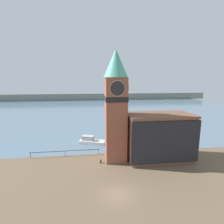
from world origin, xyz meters
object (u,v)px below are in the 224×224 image
at_px(boat_near, 91,141).
at_px(mooring_bollard_near, 101,161).
at_px(pier_building, 159,136).
at_px(clock_tower, 116,104).

relative_size(boat_near, mooring_bollard_near, 9.90).
bearing_deg(mooring_bollard_near, boat_near, 98.72).
height_order(pier_building, mooring_bollard_near, pier_building).
xyz_separation_m(clock_tower, pier_building, (8.29, -0.49, -6.37)).
relative_size(pier_building, boat_near, 1.89).
height_order(clock_tower, pier_building, clock_tower).
xyz_separation_m(pier_building, boat_near, (-12.78, 9.66, -3.72)).
height_order(pier_building, boat_near, pier_building).
bearing_deg(boat_near, mooring_bollard_near, -62.43).
distance_m(pier_building, mooring_bollard_near, 11.93).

